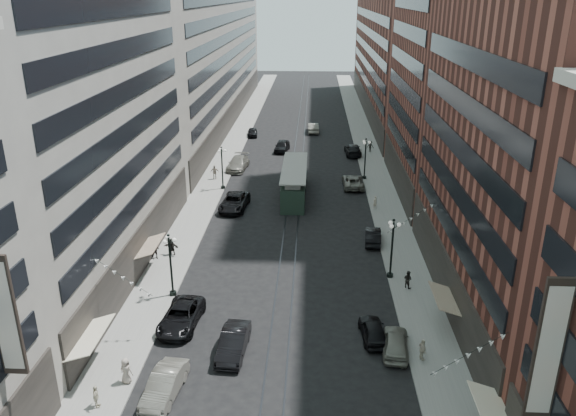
% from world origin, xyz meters
% --- Properties ---
extents(ground, '(220.00, 220.00, 0.00)m').
position_xyz_m(ground, '(0.00, 60.00, 0.00)').
color(ground, black).
rests_on(ground, ground).
extents(sidewalk_west, '(4.00, 180.00, 0.15)m').
position_xyz_m(sidewalk_west, '(-11.00, 70.00, 0.07)').
color(sidewalk_west, gray).
rests_on(sidewalk_west, ground).
extents(sidewalk_east, '(4.00, 180.00, 0.15)m').
position_xyz_m(sidewalk_east, '(11.00, 70.00, 0.07)').
color(sidewalk_east, gray).
rests_on(sidewalk_east, ground).
extents(rail_west, '(0.12, 180.00, 0.02)m').
position_xyz_m(rail_west, '(-0.70, 70.00, 0.01)').
color(rail_west, '#2D2D33').
rests_on(rail_west, ground).
extents(rail_east, '(0.12, 180.00, 0.02)m').
position_xyz_m(rail_east, '(0.70, 70.00, 0.01)').
color(rail_east, '#2D2D33').
rests_on(rail_east, ground).
extents(building_west_mid, '(8.00, 36.00, 28.00)m').
position_xyz_m(building_west_mid, '(-17.00, 33.00, 14.00)').
color(building_west_mid, '#9C978B').
rests_on(building_west_mid, ground).
extents(building_west_far, '(8.00, 90.00, 26.00)m').
position_xyz_m(building_west_far, '(-17.00, 96.00, 13.00)').
color(building_west_far, '#9C978B').
rests_on(building_west_far, ground).
extents(building_east_mid, '(8.00, 30.00, 24.00)m').
position_xyz_m(building_east_mid, '(17.00, 28.00, 12.00)').
color(building_east_mid, brown).
rests_on(building_east_mid, ground).
extents(building_east_tower, '(8.00, 26.00, 42.00)m').
position_xyz_m(building_east_tower, '(17.00, 56.00, 21.00)').
color(building_east_tower, brown).
rests_on(building_east_tower, ground).
extents(building_east_far, '(8.00, 72.00, 24.00)m').
position_xyz_m(building_east_far, '(17.00, 105.00, 12.00)').
color(building_east_far, brown).
rests_on(building_east_far, ground).
extents(lamppost_sw_far, '(1.03, 1.14, 5.52)m').
position_xyz_m(lamppost_sw_far, '(-9.20, 28.00, 3.10)').
color(lamppost_sw_far, black).
rests_on(lamppost_sw_far, sidewalk_west).
extents(lamppost_sw_mid, '(1.03, 1.14, 5.52)m').
position_xyz_m(lamppost_sw_mid, '(-9.20, 55.00, 3.10)').
color(lamppost_sw_mid, black).
rests_on(lamppost_sw_mid, sidewalk_west).
extents(lamppost_se_far, '(1.03, 1.14, 5.52)m').
position_xyz_m(lamppost_se_far, '(9.20, 32.00, 3.10)').
color(lamppost_se_far, black).
rests_on(lamppost_se_far, sidewalk_east).
extents(lamppost_se_mid, '(1.03, 1.14, 5.52)m').
position_xyz_m(lamppost_se_mid, '(9.20, 60.00, 3.10)').
color(lamppost_se_mid, black).
rests_on(lamppost_se_mid, sidewalk_east).
extents(streetcar, '(2.97, 13.42, 3.71)m').
position_xyz_m(streetcar, '(0.00, 53.13, 1.71)').
color(streetcar, '#203227').
rests_on(streetcar, ground).
extents(car_1, '(2.24, 4.99, 1.59)m').
position_xyz_m(car_1, '(-6.80, 15.83, 0.79)').
color(car_1, slate).
rests_on(car_1, ground).
extents(car_2, '(3.01, 5.84, 1.58)m').
position_xyz_m(car_2, '(-7.53, 23.69, 0.79)').
color(car_2, black).
rests_on(car_2, ground).
extents(car_4, '(2.29, 4.61, 1.51)m').
position_xyz_m(car_4, '(8.22, 21.09, 0.75)').
color(car_4, slate).
rests_on(car_4, ground).
extents(car_5, '(2.03, 5.08, 1.64)m').
position_xyz_m(car_5, '(-3.11, 20.47, 0.82)').
color(car_5, black).
rests_on(car_5, ground).
extents(pedestrian_1, '(0.97, 0.72, 1.78)m').
position_xyz_m(pedestrian_1, '(-9.51, 16.78, 1.04)').
color(pedestrian_1, gray).
rests_on(pedestrian_1, sidewalk_west).
extents(pedestrian_2, '(1.01, 0.66, 1.94)m').
position_xyz_m(pedestrian_2, '(-12.50, 34.65, 1.12)').
color(pedestrian_2, black).
rests_on(pedestrian_2, sidewalk_west).
extents(pedestrian_4, '(0.67, 1.01, 1.58)m').
position_xyz_m(pedestrian_4, '(9.89, 20.07, 0.94)').
color(pedestrian_4, beige).
rests_on(pedestrian_4, sidewalk_east).
extents(car_7, '(3.32, 6.37, 1.71)m').
position_xyz_m(car_7, '(-6.80, 48.23, 0.86)').
color(car_7, black).
rests_on(car_7, ground).
extents(car_8, '(3.02, 6.32, 1.78)m').
position_xyz_m(car_8, '(-8.40, 63.70, 0.89)').
color(car_8, slate).
rests_on(car_8, ground).
extents(car_9, '(2.02, 4.27, 1.41)m').
position_xyz_m(car_9, '(-8.40, 83.39, 0.71)').
color(car_9, black).
rests_on(car_9, ground).
extents(car_10, '(1.91, 4.52, 1.45)m').
position_xyz_m(car_10, '(8.40, 39.52, 0.72)').
color(car_10, black).
rests_on(car_10, ground).
extents(car_11, '(2.68, 5.62, 1.55)m').
position_xyz_m(car_11, '(7.47, 56.71, 0.77)').
color(car_11, slate).
rests_on(car_11, ground).
extents(car_12, '(2.57, 5.87, 1.68)m').
position_xyz_m(car_12, '(8.40, 72.11, 0.84)').
color(car_12, black).
rests_on(car_12, ground).
extents(car_13, '(2.56, 5.29, 1.74)m').
position_xyz_m(car_13, '(-2.66, 73.72, 0.87)').
color(car_13, black).
rests_on(car_13, ground).
extents(car_14, '(2.06, 5.32, 1.73)m').
position_xyz_m(car_14, '(2.20, 86.68, 0.86)').
color(car_14, gray).
rests_on(car_14, ground).
extents(pedestrian_5, '(1.59, 0.82, 1.64)m').
position_xyz_m(pedestrian_5, '(-11.08, 35.56, 0.97)').
color(pedestrian_5, black).
rests_on(pedestrian_5, sidewalk_west).
extents(pedestrian_6, '(1.16, 0.60, 1.91)m').
position_xyz_m(pedestrian_6, '(-10.88, 58.82, 1.10)').
color(pedestrian_6, '#A49788').
rests_on(pedestrian_6, sidewalk_west).
extents(pedestrian_7, '(0.83, 0.83, 1.56)m').
position_xyz_m(pedestrian_7, '(10.43, 30.14, 0.93)').
color(pedestrian_7, black).
rests_on(pedestrian_7, sidewalk_east).
extents(pedestrian_8, '(0.66, 0.61, 1.52)m').
position_xyz_m(pedestrian_8, '(9.50, 48.74, 0.91)').
color(pedestrian_8, beige).
rests_on(pedestrian_8, sidewalk_east).
extents(pedestrian_9, '(1.11, 0.46, 1.72)m').
position_xyz_m(pedestrian_9, '(11.20, 73.54, 1.01)').
color(pedestrian_9, black).
rests_on(pedestrian_9, sidewalk_east).
extents(car_extra_0, '(2.07, 4.37, 1.44)m').
position_xyz_m(car_extra_0, '(6.80, 22.60, 0.72)').
color(car_extra_0, black).
rests_on(car_extra_0, ground).
extents(pedestrian_extra_0, '(0.55, 0.94, 1.50)m').
position_xyz_m(pedestrian_extra_0, '(-10.60, 14.43, 0.90)').
color(pedestrian_extra_0, beige).
rests_on(pedestrian_extra_0, sidewalk_west).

